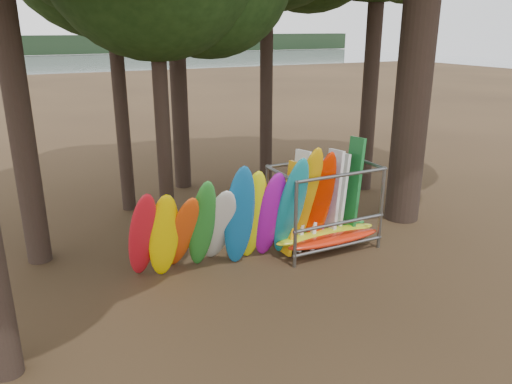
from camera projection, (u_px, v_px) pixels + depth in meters
name	position (u px, v px, depth m)	size (l,w,h in m)	color
ground	(282.00, 260.00, 12.89)	(120.00, 120.00, 0.00)	#47331E
lake	(55.00, 74.00, 63.98)	(160.00, 160.00, 0.00)	gray
far_shore	(31.00, 45.00, 105.92)	(160.00, 4.00, 4.00)	black
kayak_row	(241.00, 218.00, 12.11)	(5.27, 1.88, 3.15)	red
storage_rack	(324.00, 210.00, 13.37)	(3.08, 1.56, 2.93)	slate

